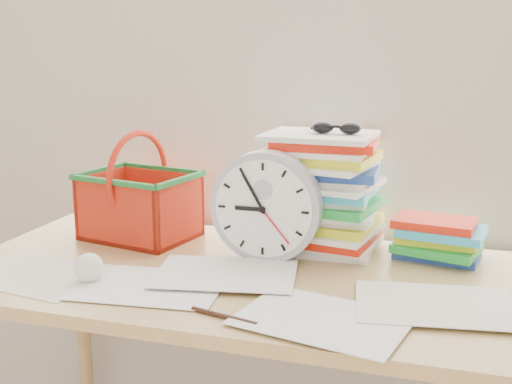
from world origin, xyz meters
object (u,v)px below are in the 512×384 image
(paper_stack, at_px, (321,192))
(book_stack, at_px, (438,239))
(desk, at_px, (245,301))
(basket, at_px, (139,186))
(clock, at_px, (266,206))

(paper_stack, distance_m, book_stack, 0.32)
(desk, bearing_deg, book_stack, 28.38)
(book_stack, distance_m, basket, 0.81)
(desk, xyz_separation_m, paper_stack, (0.13, 0.23, 0.23))
(paper_stack, bearing_deg, basket, -174.09)
(book_stack, height_order, basket, basket)
(paper_stack, xyz_separation_m, book_stack, (0.30, 0.00, -0.10))
(desk, bearing_deg, clock, 74.97)
(desk, relative_size, basket, 4.76)
(desk, xyz_separation_m, book_stack, (0.43, 0.23, 0.13))
(desk, distance_m, basket, 0.46)
(paper_stack, distance_m, clock, 0.17)
(clock, relative_size, book_stack, 1.13)
(clock, bearing_deg, book_stack, 18.85)
(clock, bearing_deg, paper_stack, 51.49)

